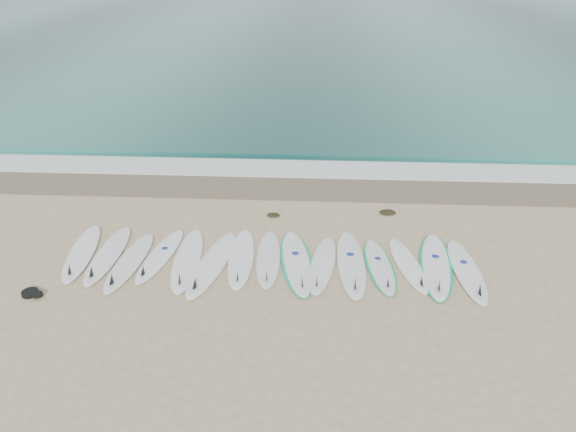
# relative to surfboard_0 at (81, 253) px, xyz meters

# --- Properties ---
(ground) EXTENTS (120.00, 120.00, 0.00)m
(ground) POSITION_rel_surfboard_0_xyz_m (4.13, -0.09, -0.06)
(ground) COLOR tan
(ocean) EXTENTS (120.00, 55.00, 0.03)m
(ocean) POSITION_rel_surfboard_0_xyz_m (4.13, 32.41, -0.04)
(ocean) COLOR #20625A
(ocean) RESTS_ON ground
(wet_sand_band) EXTENTS (120.00, 1.80, 0.01)m
(wet_sand_band) POSITION_rel_surfboard_0_xyz_m (4.13, 4.01, -0.05)
(wet_sand_band) COLOR brown
(wet_sand_band) RESTS_ON ground
(foam_band) EXTENTS (120.00, 1.40, 0.04)m
(foam_band) POSITION_rel_surfboard_0_xyz_m (4.13, 5.41, -0.04)
(foam_band) COLOR silver
(foam_band) RESTS_ON ground
(wave_crest) EXTENTS (120.00, 1.00, 0.10)m
(wave_crest) POSITION_rel_surfboard_0_xyz_m (4.13, 6.91, -0.01)
(wave_crest) COLOR #20625A
(wave_crest) RESTS_ON ground
(surfboard_0) EXTENTS (0.89, 2.67, 0.33)m
(surfboard_0) POSITION_rel_surfboard_0_xyz_m (0.00, 0.00, 0.00)
(surfboard_0) COLOR white
(surfboard_0) RESTS_ON ground
(surfboard_1) EXTENTS (0.55, 2.62, 0.33)m
(surfboard_1) POSITION_rel_surfboard_0_xyz_m (0.60, -0.06, 0.00)
(surfboard_1) COLOR white
(surfboard_1) RESTS_ON ground
(surfboard_2) EXTENTS (0.70, 2.60, 0.33)m
(surfboard_2) POSITION_rel_surfboard_0_xyz_m (1.16, -0.32, -0.00)
(surfboard_2) COLOR white
(surfboard_2) RESTS_ON ground
(surfboard_3) EXTENTS (0.83, 2.46, 0.31)m
(surfboard_3) POSITION_rel_surfboard_0_xyz_m (1.74, -0.02, -0.00)
(surfboard_3) COLOR white
(surfboard_3) RESTS_ON ground
(surfboard_4) EXTENTS (0.75, 2.78, 0.35)m
(surfboard_4) POSITION_rel_surfboard_0_xyz_m (2.38, -0.17, 0.00)
(surfboard_4) COLOR white
(surfboard_4) RESTS_ON ground
(surfboard_5) EXTENTS (1.01, 2.88, 0.36)m
(surfboard_5) POSITION_rel_surfboard_0_xyz_m (2.93, -0.32, 0.00)
(surfboard_5) COLOR white
(surfboard_5) RESTS_ON ground
(surfboard_6) EXTENTS (0.67, 2.63, 0.33)m
(surfboard_6) POSITION_rel_surfboard_0_xyz_m (3.53, -0.03, -0.00)
(surfboard_6) COLOR white
(surfboard_6) RESTS_ON ground
(surfboard_7) EXTENTS (0.64, 2.50, 0.32)m
(surfboard_7) POSITION_rel_surfboard_0_xyz_m (4.11, -0.01, -0.00)
(surfboard_7) COLOR silver
(surfboard_7) RESTS_ON ground
(surfboard_8) EXTENTS (1.07, 2.84, 0.35)m
(surfboard_8) POSITION_rel_surfboard_0_xyz_m (4.73, -0.11, -0.01)
(surfboard_8) COLOR white
(surfboard_8) RESTS_ON ground
(surfboard_9) EXTENTS (0.80, 2.46, 0.31)m
(surfboard_9) POSITION_rel_surfboard_0_xyz_m (5.27, -0.20, -0.00)
(surfboard_9) COLOR white
(surfboard_9) RESTS_ON ground
(surfboard_10) EXTENTS (0.68, 2.85, 0.36)m
(surfboard_10) POSITION_rel_surfboard_0_xyz_m (5.89, -0.13, 0.00)
(surfboard_10) COLOR white
(surfboard_10) RESTS_ON ground
(surfboard_11) EXTENTS (0.78, 2.37, 0.30)m
(surfboard_11) POSITION_rel_surfboard_0_xyz_m (6.49, -0.15, -0.01)
(surfboard_11) COLOR silver
(surfboard_11) RESTS_ON ground
(surfboard_12) EXTENTS (0.87, 2.36, 0.30)m
(surfboard_12) POSITION_rel_surfboard_0_xyz_m (7.10, -0.11, -0.01)
(surfboard_12) COLOR white
(surfboard_12) RESTS_ON ground
(surfboard_13) EXTENTS (1.01, 2.87, 0.36)m
(surfboard_13) POSITION_rel_surfboard_0_xyz_m (7.67, -0.07, -0.00)
(surfboard_13) COLOR white
(surfboard_13) RESTS_ON ground
(surfboard_14) EXTENTS (0.61, 2.62, 0.33)m
(surfboard_14) POSITION_rel_surfboard_0_xyz_m (8.28, -0.28, -0.00)
(surfboard_14) COLOR white
(surfboard_14) RESTS_ON ground
(seaweed_near) EXTENTS (0.33, 0.26, 0.06)m
(seaweed_near) POSITION_rel_surfboard_0_xyz_m (4.05, 2.19, -0.03)
(seaweed_near) COLOR black
(seaweed_near) RESTS_ON ground
(seaweed_far) EXTENTS (0.41, 0.32, 0.08)m
(seaweed_far) POSITION_rel_surfboard_0_xyz_m (6.92, 2.49, -0.02)
(seaweed_far) COLOR black
(seaweed_far) RESTS_ON ground
(leash_coil) EXTENTS (0.46, 0.36, 0.11)m
(leash_coil) POSITION_rel_surfboard_0_xyz_m (-0.37, -1.56, -0.01)
(leash_coil) COLOR black
(leash_coil) RESTS_ON ground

